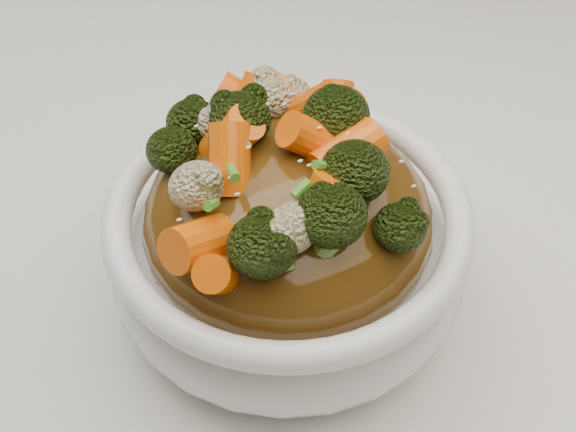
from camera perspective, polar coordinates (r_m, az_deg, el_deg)
tablecloth at (r=0.56m, az=2.29°, el=-1.94°), size 1.20×0.80×0.04m
bowl at (r=0.48m, az=-0.00°, el=-2.36°), size 0.22×0.22×0.08m
sauce_base at (r=0.46m, az=-0.00°, el=-0.23°), size 0.18×0.18×0.08m
carrots at (r=0.42m, az=-0.00°, el=4.91°), size 0.18×0.18×0.04m
broccoli at (r=0.42m, az=-0.00°, el=4.82°), size 0.18×0.18×0.04m
cauliflower at (r=0.42m, az=-0.00°, el=4.64°), size 0.18×0.18×0.03m
scallions at (r=0.42m, az=-0.00°, el=5.00°), size 0.13×0.13×0.02m
sesame_seeds at (r=0.42m, az=-0.00°, el=5.00°), size 0.16×0.16×0.01m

